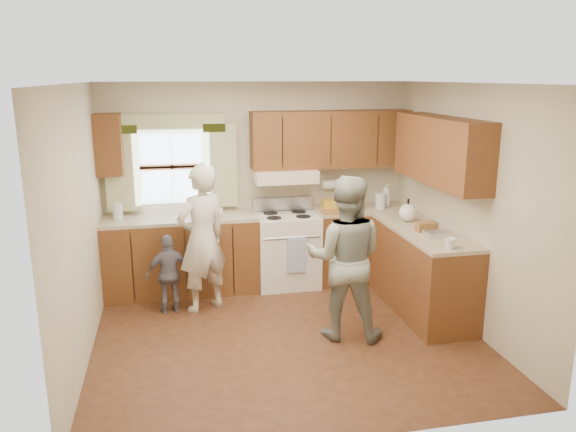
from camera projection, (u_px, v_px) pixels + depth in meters
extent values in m
plane|color=#422414|center=(287.00, 335.00, 5.70)|extent=(3.80, 3.80, 0.00)
plane|color=white|center=(286.00, 83.00, 5.10)|extent=(3.80, 3.80, 0.00)
plane|color=beige|center=(258.00, 183.00, 7.06)|extent=(3.80, 0.00, 3.80)
plane|color=beige|center=(340.00, 279.00, 3.74)|extent=(3.80, 0.00, 3.80)
plane|color=beige|center=(79.00, 227.00, 5.02)|extent=(0.00, 3.50, 3.50)
plane|color=beige|center=(467.00, 207.00, 5.78)|extent=(0.00, 3.50, 3.50)
cube|color=#46250F|center=(182.00, 256.00, 6.77)|extent=(1.82, 0.60, 0.90)
cube|color=#46250F|center=(361.00, 245.00, 7.23)|extent=(1.22, 0.60, 0.90)
cube|color=#3C200D|center=(421.00, 272.00, 6.22)|extent=(0.60, 1.65, 0.90)
cube|color=tan|center=(180.00, 218.00, 6.66)|extent=(1.82, 0.60, 0.04)
cube|color=tan|center=(362.00, 209.00, 7.12)|extent=(1.22, 0.60, 0.04)
cube|color=tan|center=(424.00, 231.00, 6.11)|extent=(0.60, 1.65, 0.04)
cube|color=#46250F|center=(331.00, 139.00, 6.95)|extent=(2.00, 0.33, 0.70)
cube|color=#3C200D|center=(109.00, 145.00, 6.42)|extent=(0.30, 0.33, 0.70)
cube|color=#3C200D|center=(441.00, 150.00, 5.92)|extent=(0.33, 1.65, 0.70)
cube|color=beige|center=(285.00, 176.00, 6.87)|extent=(0.76, 0.45, 0.15)
cube|color=silver|center=(172.00, 167.00, 6.77)|extent=(0.90, 0.03, 0.90)
cube|color=#F6E248|center=(122.00, 169.00, 6.60)|extent=(0.40, 0.05, 1.02)
cube|color=#F6E248|center=(221.00, 166.00, 6.84)|extent=(0.40, 0.05, 1.02)
cube|color=#F6E248|center=(170.00, 123.00, 6.60)|extent=(1.30, 0.05, 0.22)
cylinder|color=white|center=(333.00, 184.00, 7.16)|extent=(0.27, 0.12, 0.12)
imported|color=silver|center=(217.00, 213.00, 6.63)|extent=(0.17, 0.17, 0.11)
imported|color=silver|center=(386.00, 195.00, 7.14)|extent=(0.14, 0.14, 0.30)
imported|color=silver|center=(346.00, 209.00, 6.93)|extent=(0.21, 0.21, 0.05)
imported|color=silver|center=(450.00, 243.00, 5.42)|extent=(0.14, 0.14, 0.11)
cylinder|color=silver|center=(118.00, 212.00, 6.50)|extent=(0.11, 0.11, 0.19)
cube|color=olive|center=(333.00, 212.00, 6.83)|extent=(0.26, 0.19, 0.02)
cube|color=gold|center=(331.00, 204.00, 7.04)|extent=(0.22, 0.15, 0.12)
cylinder|color=silver|center=(358.00, 200.00, 7.02)|extent=(0.14, 0.14, 0.23)
cylinder|color=silver|center=(380.00, 201.00, 7.05)|extent=(0.13, 0.13, 0.20)
sphere|color=silver|center=(408.00, 213.00, 6.42)|extent=(0.20, 0.20, 0.20)
cube|color=olive|center=(426.00, 227.00, 6.02)|extent=(0.22, 0.12, 0.10)
cube|color=silver|center=(437.00, 234.00, 5.82)|extent=(0.25, 0.18, 0.06)
cube|color=silver|center=(287.00, 250.00, 7.01)|extent=(0.76, 0.64, 0.90)
cube|color=#B7B7BC|center=(282.00, 203.00, 7.13)|extent=(0.76, 0.10, 0.16)
cylinder|color=#B7B7BC|center=(292.00, 238.00, 6.65)|extent=(0.68, 0.03, 0.03)
cube|color=#4960AC|center=(296.00, 256.00, 6.69)|extent=(0.22, 0.02, 0.42)
cylinder|color=black|center=(270.00, 213.00, 6.98)|extent=(0.18, 0.18, 0.01)
cylinder|color=black|center=(299.00, 212.00, 7.05)|extent=(0.18, 0.18, 0.01)
cylinder|color=black|center=(274.00, 218.00, 6.74)|extent=(0.18, 0.18, 0.01)
cylinder|color=black|center=(303.00, 216.00, 6.81)|extent=(0.18, 0.18, 0.01)
imported|color=beige|center=(202.00, 239.00, 6.15)|extent=(0.72, 0.64, 1.65)
imported|color=#20382B|center=(345.00, 258.00, 5.52)|extent=(0.96, 0.86, 1.65)
imported|color=slate|center=(169.00, 274.00, 6.17)|extent=(0.55, 0.31, 0.89)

